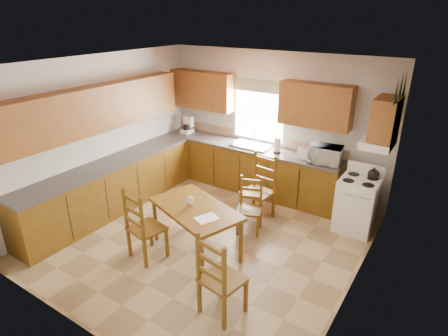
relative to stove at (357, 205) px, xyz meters
The scene contains 35 objects.
floor 2.50m from the stove, 139.67° to the right, with size 4.50×4.50×0.00m, color #9B8157.
ceiling 3.35m from the stove, 139.67° to the right, with size 4.50×4.50×0.00m, color brown.
wall_left 4.52m from the stove, 158.87° to the right, with size 4.50×4.50×0.00m, color beige.
wall_right 1.88m from the stove, 76.95° to the right, with size 4.50×4.50×0.00m, color beige.
wall_back 2.19m from the stove, 160.81° to the left, with size 4.50×4.50×0.00m, color beige.
wall_front 4.38m from the stove, 116.05° to the right, with size 4.50×4.50×0.00m, color beige.
lower_cab_back 2.28m from the stove, behind, with size 3.75×0.60×0.88m, color brown.
lower_cab_left 4.21m from the stove, 155.50° to the right, with size 0.60×3.60×0.88m, color brown.
counter_back 2.33m from the stove, behind, with size 3.75×0.63×0.04m, color #443E3C.
counter_left 4.23m from the stove, 155.50° to the right, with size 0.63×3.60×0.04m, color #443E3C.
backsplash 2.41m from the stove, 164.06° to the left, with size 3.75×0.01×0.18m, color #9F7961.
upper_cab_back_left 3.74m from the stove, behind, with size 1.41×0.33×0.75m, color brown.
upper_cab_back_right 1.81m from the stove, 154.32° to the left, with size 1.25×0.33×0.75m, color brown.
upper_cab_left 4.56m from the stove, 156.24° to the right, with size 0.33×3.60×0.75m, color brown.
upper_cab_stove 1.48m from the stove, 15.17° to the left, with size 0.33×0.62×0.62m, color brown.
range_hood 1.09m from the stove, 19.88° to the left, with size 0.44×0.62×0.12m, color silver.
window_frame 2.53m from the stove, 164.02° to the left, with size 1.13×0.02×1.18m, color silver.
window_pane 2.52m from the stove, 164.14° to the left, with size 1.05×0.01×1.10m, color white.
window_valance 2.78m from the stove, 164.75° to the left, with size 1.19×0.01×0.24m, color #415C36.
sink_basin 2.27m from the stove, behind, with size 0.75×0.45×0.04m, color silver.
pine_decal_a 1.99m from the stove, 38.85° to the right, with size 0.22×0.22×0.36m, color #1A4123.
pine_decal_b 2.01m from the stove, ahead, with size 0.22×0.22×0.36m, color #1A4123.
pine_decal_c 2.01m from the stove, 48.59° to the left, with size 0.22×0.22×0.36m, color #1A4123.
stove is the anchor object (origin of this frame).
coffeemaker 3.84m from the stove, behind, with size 0.20×0.24×0.34m, color silver.
paper_towel 1.77m from the stove, 168.33° to the left, with size 0.12×0.12×0.28m, color white.
toaster 1.26m from the stove, 163.88° to the left, with size 0.22×0.14×0.18m, color silver.
microwave 1.00m from the stove, 156.09° to the left, with size 0.51×0.37×0.31m, color silver.
dining_table 2.65m from the stove, 133.21° to the right, with size 1.38×0.79×0.74m, color brown.
chair_near_left 3.36m from the stove, 133.66° to the right, with size 0.46×0.44×1.10m, color brown.
chair_near_right 2.87m from the stove, 106.17° to the right, with size 0.46×0.44×1.10m, color brown.
chair_far_left 1.75m from the stove, 143.98° to the right, with size 0.38×0.37×0.91m, color brown.
chair_far_right 1.63m from the stove, 159.36° to the right, with size 0.47×0.45×1.13m, color brown.
table_paper 2.58m from the stove, 125.46° to the right, with size 0.23×0.30×0.00m, color white.
table_card 2.72m from the stove, 135.09° to the right, with size 0.09×0.02×0.13m, color white.
Camera 1 is at (3.01, -4.07, 3.35)m, focal length 30.00 mm.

